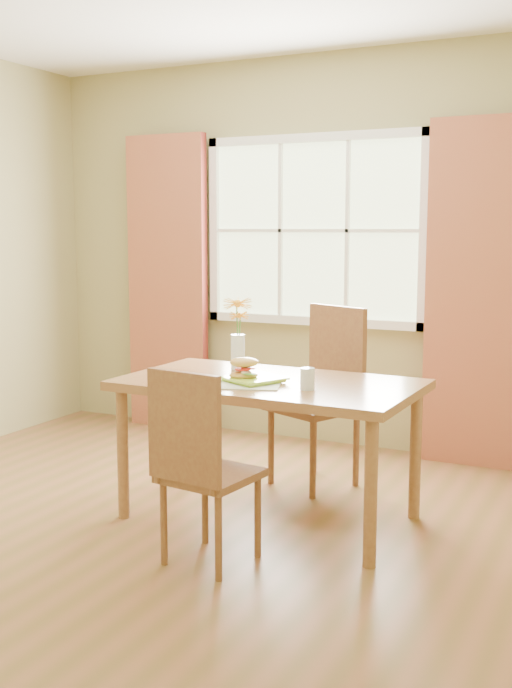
{
  "coord_description": "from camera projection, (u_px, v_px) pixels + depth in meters",
  "views": [
    {
      "loc": [
        2.12,
        -3.37,
        1.52
      ],
      "look_at": [
        0.33,
        0.27,
        0.93
      ],
      "focal_mm": 42.0,
      "sensor_mm": 36.0,
      "label": 1
    }
  ],
  "objects": [
    {
      "name": "flower_vase",
      "position": [
        238.0,
        327.0,
        4.44
      ],
      "size": [
        0.16,
        0.16,
        0.4
      ],
      "color": "silver",
      "rests_on": "dining_table"
    },
    {
      "name": "placemat",
      "position": [
        236.0,
        383.0,
        4.06
      ],
      "size": [
        0.53,
        0.46,
        0.01
      ],
      "primitive_type": "cube",
      "rotation": [
        0.0,
        0.0,
        0.33
      ],
      "color": "beige",
      "rests_on": "dining_table"
    },
    {
      "name": "chair_far",
      "position": [
        325.0,
        387.0,
        4.78
      ],
      "size": [
        0.58,
        0.58,
        1.06
      ],
      "rotation": [
        0.0,
        0.0,
        -0.41
      ],
      "color": "brown",
      "rests_on": "room"
    },
    {
      "name": "dining_table",
      "position": [
        269.0,
        395.0,
        4.16
      ],
      "size": [
        1.53,
        0.89,
        0.74
      ],
      "rotation": [
        0.0,
        0.0,
        -0.02
      ],
      "color": "brown",
      "rests_on": "room"
    },
    {
      "name": "curtain_left",
      "position": [
        167.0,
        284.0,
        6.06
      ],
      "size": [
        0.65,
        0.08,
        2.2
      ],
      "primitive_type": "cube",
      "color": "maroon",
      "rests_on": "room"
    },
    {
      "name": "room",
      "position": [
        171.0,
        263.0,
        3.95
      ],
      "size": [
        4.24,
        3.84,
        2.74
      ],
      "color": "brown",
      "rests_on": "ground"
    },
    {
      "name": "plate",
      "position": [
        254.0,
        380.0,
        4.09
      ],
      "size": [
        0.35,
        0.35,
        0.01
      ],
      "primitive_type": "cube",
      "rotation": [
        0.0,
        0.0,
        -0.44
      ],
      "color": "#A3CF33",
      "rests_on": "placemat"
    },
    {
      "name": "croissant_sandwich",
      "position": [
        244.0,
        368.0,
        4.08
      ],
      "size": [
        0.18,
        0.16,
        0.11
      ],
      "rotation": [
        0.0,
        0.0,
        0.51
      ],
      "color": "gold",
      "rests_on": "plate"
    },
    {
      "name": "water_glass",
      "position": [
        307.0,
        379.0,
        3.91
      ],
      "size": [
        0.07,
        0.07,
        0.11
      ],
      "color": "silver",
      "rests_on": "dining_table"
    },
    {
      "name": "chair_near",
      "position": [
        200.0,
        460.0,
        3.57
      ],
      "size": [
        0.43,
        0.43,
        0.91
      ],
      "rotation": [
        0.0,
        0.0,
        -0.13
      ],
      "color": "brown",
      "rests_on": "room"
    },
    {
      "name": "window",
      "position": [
        314.0,
        231.0,
        5.59
      ],
      "size": [
        1.62,
        0.06,
        1.32
      ],
      "color": "beige",
      "rests_on": "room"
    },
    {
      "name": "curtain_right",
      "position": [
        477.0,
        295.0,
        5.06
      ],
      "size": [
        0.65,
        0.08,
        2.2
      ],
      "primitive_type": "cube",
      "color": "maroon",
      "rests_on": "room"
    }
  ]
}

